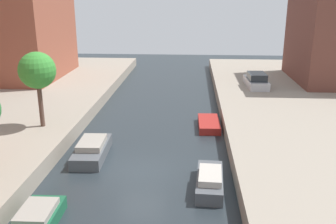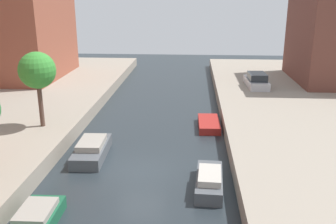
{
  "view_description": "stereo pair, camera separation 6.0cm",
  "coord_description": "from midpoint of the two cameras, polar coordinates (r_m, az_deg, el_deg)",
  "views": [
    {
      "loc": [
        2.73,
        -18.6,
        9.34
      ],
      "look_at": [
        0.97,
        7.98,
        0.93
      ],
      "focal_mm": 39.92,
      "sensor_mm": 36.0,
      "label": 1
    },
    {
      "loc": [
        2.79,
        -18.59,
        9.34
      ],
      "look_at": [
        0.97,
        7.98,
        0.93
      ],
      "focal_mm": 39.92,
      "sensor_mm": 36.0,
      "label": 2
    }
  ],
  "objects": [
    {
      "name": "moored_boat_left_2",
      "position": [
        17.06,
        -19.53,
        -15.35
      ],
      "size": [
        1.65,
        3.47,
        0.84
      ],
      "color": "#195638",
      "rests_on": "ground_plane"
    },
    {
      "name": "moored_boat_right_3",
      "position": [
        27.54,
        6.32,
        -1.83
      ],
      "size": [
        1.57,
        3.49,
        0.53
      ],
      "color": "maroon",
      "rests_on": "ground_plane"
    },
    {
      "name": "moored_boat_right_2",
      "position": [
        19.12,
        6.41,
        -10.38
      ],
      "size": [
        1.49,
        3.74,
        0.99
      ],
      "color": "#4C5156",
      "rests_on": "ground_plane"
    },
    {
      "name": "moored_boat_left_3",
      "position": [
        22.96,
        -11.48,
        -5.64
      ],
      "size": [
        1.83,
        4.3,
        1.04
      ],
      "color": "#4C5156",
      "rests_on": "ground_plane"
    },
    {
      "name": "street_tree_3",
      "position": [
        25.23,
        -19.28,
        5.95
      ],
      "size": [
        2.35,
        2.35,
        4.92
      ],
      "color": "brown",
      "rests_on": "quay_left"
    },
    {
      "name": "ground_plane",
      "position": [
        20.99,
        -4.11,
        -8.95
      ],
      "size": [
        84.0,
        84.0,
        0.0
      ],
      "primitive_type": "plane",
      "color": "#232B30"
    },
    {
      "name": "parked_car",
      "position": [
        36.24,
        13.4,
        4.64
      ],
      "size": [
        1.91,
        4.26,
        1.35
      ],
      "color": "#B7B7BC",
      "rests_on": "quay_right"
    }
  ]
}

